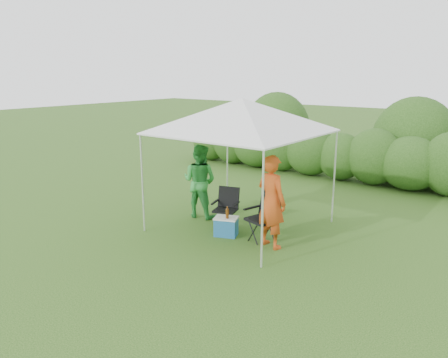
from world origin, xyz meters
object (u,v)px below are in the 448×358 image
Objects in this scene: man at (271,202)px; woman at (200,181)px; chair_left at (227,204)px; cooler at (226,226)px; chair_right at (265,213)px; canopy at (242,116)px.

woman is at bearing -1.88° from man.
chair_left is 0.68m from cooler.
chair_right is 2.06m from woman.
man is 1.06× the size of woman.
man is 2.37m from woman.
woman is at bearing -179.23° from canopy.
chair_right is 1.14m from chair_left.
canopy is 3.57× the size of chair_left.
chair_right is at bearing -21.66° from canopy.
canopy is at bearing 10.00° from chair_left.
canopy reaches higher than chair_left.
chair_left is 0.47× the size of man.
man is at bearing 155.08° from woman.
cooler is at bearing -83.07° from canopy.
woman reaches higher than cooler.
man is (1.41, -0.44, 0.43)m from chair_left.
woman reaches higher than chair_right.
cooler is at bearing -71.31° from chair_left.
canopy reaches higher than woman.
chair_left is 0.50× the size of woman.
chair_right is at bearing 160.01° from woman.
canopy is at bearing -15.42° from man.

